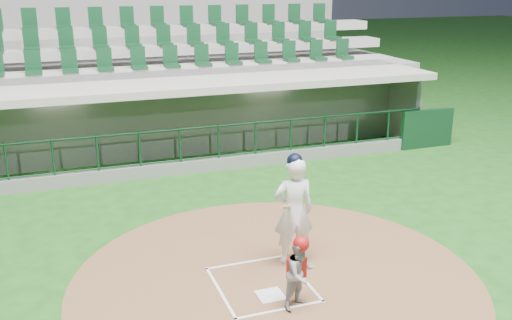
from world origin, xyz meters
The scene contains 8 objects.
ground centered at (0.00, 0.00, 0.00)m, with size 120.00×120.00×0.00m, color #174A15.
dirt_circle centered at (0.30, -0.20, 0.01)m, with size 7.20×7.20×0.01m, color brown.
home_plate centered at (0.00, -0.70, 0.02)m, with size 0.43×0.43×0.02m, color silver.
batter_box_chalk centered at (0.00, -0.30, 0.02)m, with size 1.55×1.80×0.01m.
dugout_structure centered at (0.17, 7.82, 0.96)m, with size 16.40×3.70×3.00m.
seating_deck centered at (0.00, 10.91, 1.42)m, with size 17.00×6.72×5.15m.
batter centered at (0.83, 0.28, 1.06)m, with size 0.94×0.94×2.12m.
catcher centered at (0.33, -1.14, 0.62)m, with size 0.68×0.62×1.23m.
Camera 1 is at (-3.07, -8.47, 5.04)m, focal length 40.00 mm.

